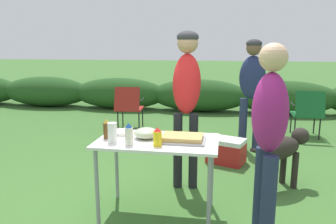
{
  "coord_description": "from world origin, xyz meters",
  "views": [
    {
      "loc": [
        0.58,
        -2.81,
        1.59
      ],
      "look_at": [
        0.01,
        0.54,
        0.89
      ],
      "focal_mm": 35.0,
      "sensor_mm": 36.0,
      "label": 1
    }
  ],
  "objects_px": {
    "standing_person_with_beanie": "(187,86)",
    "standing_person_in_gray_fleece": "(269,128)",
    "mayo_bottle": "(129,134)",
    "plate_stack": "(122,132)",
    "food_tray": "(183,138)",
    "folding_table": "(157,148)",
    "camp_chair_green_behind_table": "(307,111)",
    "dog": "(282,149)",
    "mixing_bowl": "(146,133)",
    "standing_person_in_olive_jacket": "(252,83)",
    "camp_chair_near_hedge": "(129,105)",
    "cooler_box": "(226,151)",
    "beer_bottle": "(107,129)",
    "paper_cup_stack": "(112,133)",
    "mustard_bottle": "(157,137)"
  },
  "relations": [
    {
      "from": "folding_table",
      "to": "standing_person_in_gray_fleece",
      "type": "xyz_separation_m",
      "value": [
        0.93,
        -0.27,
        0.3
      ]
    },
    {
      "from": "paper_cup_stack",
      "to": "standing_person_in_gray_fleece",
      "type": "bearing_deg",
      "value": -5.45
    },
    {
      "from": "camp_chair_green_behind_table",
      "to": "camp_chair_near_hedge",
      "type": "relative_size",
      "value": 1.0
    },
    {
      "from": "standing_person_in_olive_jacket",
      "to": "camp_chair_near_hedge",
      "type": "xyz_separation_m",
      "value": [
        -2.15,
        0.85,
        -0.56
      ]
    },
    {
      "from": "standing_person_in_gray_fleece",
      "to": "standing_person_with_beanie",
      "type": "bearing_deg",
      "value": -154.58
    },
    {
      "from": "paper_cup_stack",
      "to": "standing_person_with_beanie",
      "type": "height_order",
      "value": "standing_person_with_beanie"
    },
    {
      "from": "mayo_bottle",
      "to": "dog",
      "type": "xyz_separation_m",
      "value": [
        1.45,
        1.01,
        -0.38
      ]
    },
    {
      "from": "beer_bottle",
      "to": "folding_table",
      "type": "bearing_deg",
      "value": 3.82
    },
    {
      "from": "beer_bottle",
      "to": "camp_chair_green_behind_table",
      "type": "relative_size",
      "value": 0.23
    },
    {
      "from": "paper_cup_stack",
      "to": "cooler_box",
      "type": "bearing_deg",
      "value": 58.62
    },
    {
      "from": "dog",
      "to": "mixing_bowl",
      "type": "bearing_deg",
      "value": -98.89
    },
    {
      "from": "mustard_bottle",
      "to": "standing_person_in_olive_jacket",
      "type": "distance_m",
      "value": 2.54
    },
    {
      "from": "food_tray",
      "to": "standing_person_in_gray_fleece",
      "type": "relative_size",
      "value": 0.25
    },
    {
      "from": "dog",
      "to": "mayo_bottle",
      "type": "bearing_deg",
      "value": -94.12
    },
    {
      "from": "folding_table",
      "to": "beer_bottle",
      "type": "distance_m",
      "value": 0.5
    },
    {
      "from": "mixing_bowl",
      "to": "camp_chair_green_behind_table",
      "type": "height_order",
      "value": "mixing_bowl"
    },
    {
      "from": "camp_chair_near_hedge",
      "to": "cooler_box",
      "type": "bearing_deg",
      "value": -44.06
    },
    {
      "from": "cooler_box",
      "to": "dog",
      "type": "bearing_deg",
      "value": 150.6
    },
    {
      "from": "folding_table",
      "to": "paper_cup_stack",
      "type": "height_order",
      "value": "paper_cup_stack"
    },
    {
      "from": "food_tray",
      "to": "mixing_bowl",
      "type": "distance_m",
      "value": 0.35
    },
    {
      "from": "standing_person_in_gray_fleece",
      "to": "mayo_bottle",
      "type": "bearing_deg",
      "value": -104.02
    },
    {
      "from": "beer_bottle",
      "to": "standing_person_with_beanie",
      "type": "distance_m",
      "value": 1.09
    },
    {
      "from": "standing_person_with_beanie",
      "to": "camp_chair_green_behind_table",
      "type": "bearing_deg",
      "value": 46.25
    },
    {
      "from": "standing_person_with_beanie",
      "to": "standing_person_in_gray_fleece",
      "type": "bearing_deg",
      "value": -58.54
    },
    {
      "from": "standing_person_with_beanie",
      "to": "standing_person_in_gray_fleece",
      "type": "distance_m",
      "value": 1.32
    },
    {
      "from": "folding_table",
      "to": "mixing_bowl",
      "type": "distance_m",
      "value": 0.17
    },
    {
      "from": "standing_person_in_olive_jacket",
      "to": "dog",
      "type": "bearing_deg",
      "value": -72.67
    },
    {
      "from": "folding_table",
      "to": "mustard_bottle",
      "type": "xyz_separation_m",
      "value": [
        0.04,
        -0.17,
        0.15
      ]
    },
    {
      "from": "standing_person_in_gray_fleece",
      "to": "cooler_box",
      "type": "distance_m",
      "value": 1.98
    },
    {
      "from": "food_tray",
      "to": "mustard_bottle",
      "type": "height_order",
      "value": "mustard_bottle"
    },
    {
      "from": "mustard_bottle",
      "to": "beer_bottle",
      "type": "bearing_deg",
      "value": 164.46
    },
    {
      "from": "food_tray",
      "to": "cooler_box",
      "type": "bearing_deg",
      "value": 74.86
    },
    {
      "from": "mayo_bottle",
      "to": "plate_stack",
      "type": "bearing_deg",
      "value": 116.62
    },
    {
      "from": "cooler_box",
      "to": "standing_person_in_olive_jacket",
      "type": "bearing_deg",
      "value": -98.31
    },
    {
      "from": "cooler_box",
      "to": "camp_chair_near_hedge",
      "type": "bearing_deg",
      "value": -19.38
    },
    {
      "from": "mustard_bottle",
      "to": "cooler_box",
      "type": "distance_m",
      "value": 1.92
    },
    {
      "from": "folding_table",
      "to": "standing_person_with_beanie",
      "type": "bearing_deg",
      "value": 77.76
    },
    {
      "from": "camp_chair_green_behind_table",
      "to": "cooler_box",
      "type": "bearing_deg",
      "value": -131.07
    },
    {
      "from": "food_tray",
      "to": "mustard_bottle",
      "type": "bearing_deg",
      "value": -137.65
    },
    {
      "from": "mixing_bowl",
      "to": "camp_chair_green_behind_table",
      "type": "bearing_deg",
      "value": 54.46
    },
    {
      "from": "folding_table",
      "to": "paper_cup_stack",
      "type": "relative_size",
      "value": 6.15
    },
    {
      "from": "plate_stack",
      "to": "mayo_bottle",
      "type": "bearing_deg",
      "value": -63.38
    },
    {
      "from": "mayo_bottle",
      "to": "camp_chair_green_behind_table",
      "type": "bearing_deg",
      "value": 55.23
    },
    {
      "from": "food_tray",
      "to": "plate_stack",
      "type": "xyz_separation_m",
      "value": [
        -0.61,
        0.14,
        -0.01
      ]
    },
    {
      "from": "paper_cup_stack",
      "to": "beer_bottle",
      "type": "bearing_deg",
      "value": 130.14
    },
    {
      "from": "folding_table",
      "to": "camp_chair_green_behind_table",
      "type": "xyz_separation_m",
      "value": [
        2.01,
        3.01,
        -0.2
      ]
    },
    {
      "from": "plate_stack",
      "to": "standing_person_in_gray_fleece",
      "type": "bearing_deg",
      "value": -17.51
    },
    {
      "from": "folding_table",
      "to": "beer_bottle",
      "type": "height_order",
      "value": "beer_bottle"
    },
    {
      "from": "paper_cup_stack",
      "to": "camp_chair_near_hedge",
      "type": "bearing_deg",
      "value": 103.93
    },
    {
      "from": "camp_chair_green_behind_table",
      "to": "cooler_box",
      "type": "height_order",
      "value": "camp_chair_green_behind_table"
    }
  ]
}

